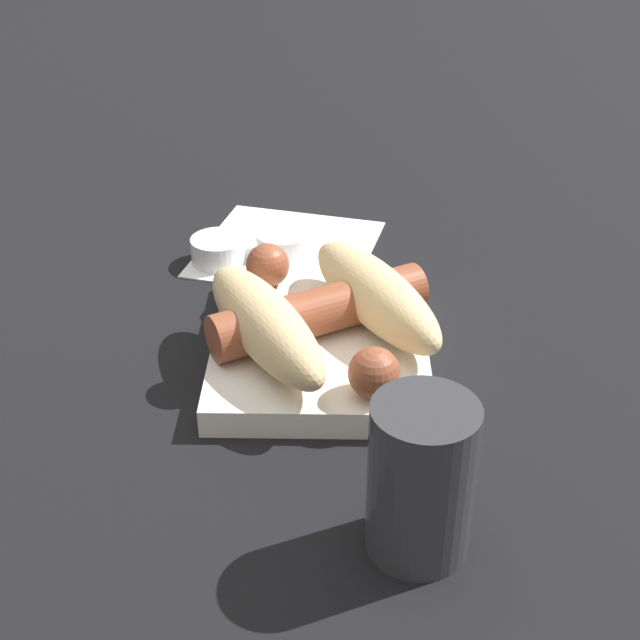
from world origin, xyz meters
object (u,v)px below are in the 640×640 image
drink_glass (421,479)px  bread_roll (322,309)px  condiment_cup_near (283,246)px  food_tray (320,343)px  sausage (316,314)px  condiment_cup_far (219,252)px

drink_glass → bread_roll: bearing=17.1°
bread_roll → drink_glass: 0.20m
condiment_cup_near → drink_glass: (-0.36, -0.10, 0.04)m
food_tray → sausage: bearing=141.6°
sausage → condiment_cup_far: sausage is taller
condiment_cup_far → drink_glass: size_ratio=0.50×
food_tray → sausage: 0.03m
food_tray → condiment_cup_far: condiment_cup_far is taller
food_tray → bread_roll: bearing=-169.1°
food_tray → bread_roll: size_ratio=0.96×
food_tray → condiment_cup_far: (0.15, 0.09, 0.00)m
condiment_cup_near → drink_glass: drink_glass is taller
bread_roll → sausage: 0.01m
condiment_cup_near → food_tray: bearing=-167.0°
food_tray → bread_roll: (-0.01, -0.00, 0.03)m
bread_roll → drink_glass: (-0.19, -0.06, 0.00)m
food_tray → condiment_cup_near: size_ratio=4.11×
food_tray → drink_glass: bearing=-163.1°
sausage → condiment_cup_far: bearing=31.2°
sausage → food_tray: bearing=-38.4°
bread_roll → sausage: bread_roll is taller
food_tray → sausage: sausage is taller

